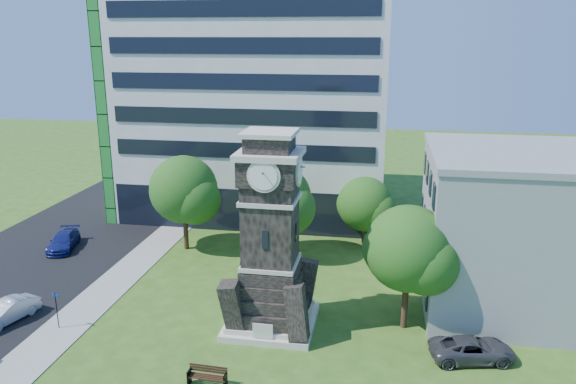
% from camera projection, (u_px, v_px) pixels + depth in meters
% --- Properties ---
extents(ground, '(160.00, 160.00, 0.00)m').
position_uv_depth(ground, '(216.00, 336.00, 33.72)').
color(ground, '#305317').
rests_on(ground, ground).
extents(sidewalk, '(3.00, 70.00, 0.06)m').
position_uv_depth(sidewalk, '(108.00, 288.00, 40.04)').
color(sidewalk, gray).
rests_on(sidewalk, ground).
extents(street, '(14.00, 80.00, 0.02)m').
position_uv_depth(street, '(2.00, 280.00, 41.46)').
color(street, black).
rests_on(street, ground).
extents(clock_tower, '(5.40, 5.40, 12.22)m').
position_uv_depth(clock_tower, '(271.00, 245.00, 33.69)').
color(clock_tower, beige).
rests_on(clock_tower, ground).
extents(office_tall, '(26.20, 15.11, 28.60)m').
position_uv_depth(office_tall, '(257.00, 69.00, 54.92)').
color(office_tall, white).
rests_on(office_tall, ground).
extents(office_low, '(15.20, 12.20, 10.40)m').
position_uv_depth(office_low, '(544.00, 230.00, 36.57)').
color(office_low, gray).
rests_on(office_low, ground).
extents(car_street_mid, '(2.52, 4.37, 1.36)m').
position_uv_depth(car_street_mid, '(7.00, 312.00, 35.30)').
color(car_street_mid, '#AAACB2').
rests_on(car_street_mid, ground).
extents(car_street_north, '(3.11, 5.06, 1.37)m').
position_uv_depth(car_street_north, '(64.00, 241.00, 47.37)').
color(car_street_north, navy).
rests_on(car_street_north, ground).
extents(car_east_lot, '(5.02, 3.08, 1.30)m').
position_uv_depth(car_east_lot, '(472.00, 349.00, 31.13)').
color(car_east_lot, '#414146').
rests_on(car_east_lot, ground).
extents(park_bench, '(2.06, 0.55, 1.06)m').
position_uv_depth(park_bench, '(208.00, 375.00, 28.89)').
color(park_bench, black).
rests_on(park_bench, ground).
extents(street_sign, '(0.58, 0.06, 2.40)m').
position_uv_depth(street_sign, '(56.00, 306.00, 34.23)').
color(street_sign, black).
rests_on(street_sign, ground).
extents(tree_nw, '(6.19, 5.63, 8.02)m').
position_uv_depth(tree_nw, '(185.00, 192.00, 46.23)').
color(tree_nw, '#332114').
rests_on(tree_nw, ground).
extents(tree_nc, '(6.19, 5.62, 7.74)m').
position_uv_depth(tree_nc, '(277.00, 201.00, 44.62)').
color(tree_nc, '#332114').
rests_on(tree_nc, ground).
extents(tree_ne, '(5.11, 4.65, 6.04)m').
position_uv_depth(tree_ne, '(365.00, 206.00, 47.36)').
color(tree_ne, '#332114').
rests_on(tree_ne, ground).
extents(tree_east, '(5.78, 5.25, 7.83)m').
position_uv_depth(tree_east, '(409.00, 252.00, 33.49)').
color(tree_east, '#332114').
rests_on(tree_east, ground).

